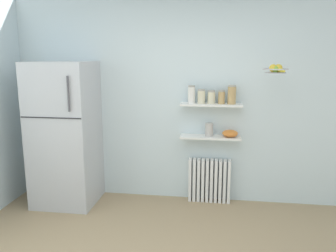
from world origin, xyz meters
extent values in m
cube|color=silver|center=(0.00, 2.05, 1.30)|extent=(7.04, 0.10, 2.60)
cube|color=#B7BABF|center=(-1.48, 1.65, 0.90)|extent=(0.75, 0.69, 1.79)
cube|color=#262628|center=(-1.48, 1.30, 1.17)|extent=(0.73, 0.01, 0.01)
cylinder|color=#4C4C51|center=(-1.24, 1.29, 1.45)|extent=(0.02, 0.02, 0.40)
cube|color=white|center=(0.08, 1.92, 0.28)|extent=(0.04, 0.12, 0.56)
cube|color=white|center=(0.14, 1.92, 0.28)|extent=(0.04, 0.12, 0.56)
cube|color=white|center=(0.19, 1.92, 0.28)|extent=(0.04, 0.12, 0.56)
cube|color=white|center=(0.25, 1.92, 0.28)|extent=(0.04, 0.12, 0.56)
cube|color=white|center=(0.30, 1.92, 0.28)|extent=(0.04, 0.12, 0.56)
cube|color=white|center=(0.36, 1.92, 0.28)|extent=(0.04, 0.12, 0.56)
cube|color=white|center=(0.41, 1.92, 0.28)|extent=(0.04, 0.12, 0.56)
cube|color=white|center=(0.47, 1.92, 0.28)|extent=(0.04, 0.12, 0.56)
cube|color=white|center=(0.52, 1.92, 0.28)|extent=(0.04, 0.12, 0.56)
cube|color=white|center=(0.58, 1.92, 0.28)|extent=(0.04, 0.12, 0.56)
cube|color=white|center=(0.33, 1.89, 0.86)|extent=(0.75, 0.22, 0.02)
cube|color=white|center=(0.33, 1.89, 1.27)|extent=(0.75, 0.22, 0.02)
cylinder|color=silver|center=(0.08, 1.89, 1.38)|extent=(0.09, 0.09, 0.20)
cylinder|color=gray|center=(0.08, 1.89, 1.49)|extent=(0.08, 0.08, 0.02)
cylinder|color=beige|center=(0.21, 1.89, 1.36)|extent=(0.09, 0.09, 0.16)
cylinder|color=gray|center=(0.21, 1.89, 1.45)|extent=(0.09, 0.09, 0.02)
cylinder|color=beige|center=(0.33, 1.89, 1.36)|extent=(0.09, 0.09, 0.14)
cylinder|color=gray|center=(0.33, 1.89, 1.44)|extent=(0.08, 0.08, 0.02)
cylinder|color=tan|center=(0.45, 1.89, 1.36)|extent=(0.08, 0.08, 0.15)
cylinder|color=gray|center=(0.45, 1.89, 1.44)|extent=(0.07, 0.07, 0.02)
cylinder|color=tan|center=(0.57, 1.89, 1.39)|extent=(0.10, 0.10, 0.21)
cylinder|color=gray|center=(0.57, 1.89, 1.50)|extent=(0.09, 0.09, 0.02)
cylinder|color=#B2ADA8|center=(0.31, 1.89, 0.96)|extent=(0.10, 0.10, 0.16)
ellipsoid|color=orange|center=(0.57, 1.89, 0.92)|extent=(0.19, 0.19, 0.09)
torus|color=#B2B2B7|center=(1.02, 1.63, 1.72)|extent=(0.28, 0.28, 0.01)
cylinder|color=#A8A8AD|center=(1.02, 1.63, 1.68)|extent=(0.23, 0.23, 0.01)
sphere|color=gold|center=(1.06, 1.63, 1.73)|extent=(0.09, 0.09, 0.09)
sphere|color=red|center=(1.02, 1.66, 1.72)|extent=(0.07, 0.07, 0.07)
sphere|color=gold|center=(1.00, 1.63, 1.73)|extent=(0.09, 0.09, 0.09)
sphere|color=#7FAD38|center=(1.02, 1.61, 1.72)|extent=(0.07, 0.07, 0.07)
ellipsoid|color=yellow|center=(1.06, 1.61, 1.71)|extent=(0.15, 0.16, 0.08)
camera|label=1|loc=(0.42, -2.41, 1.90)|focal=37.68mm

